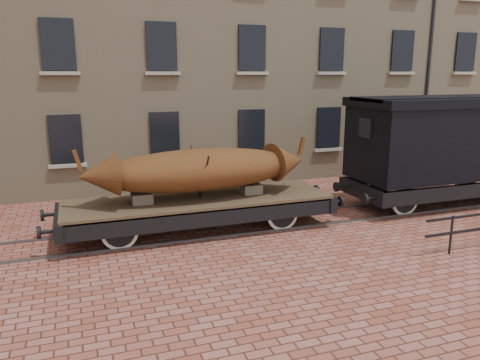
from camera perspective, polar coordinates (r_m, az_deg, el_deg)
name	(u,v)px	position (r m, az deg, el deg)	size (l,w,h in m)	color
ground	(279,222)	(14.43, 4.75, -5.13)	(90.00, 90.00, 0.00)	brown
warehouse_cream	(253,20)	(24.23, 1.63, 18.94)	(40.00, 10.19, 14.00)	tan
rail_track	(279,221)	(14.42, 4.75, -5.02)	(30.00, 1.52, 0.06)	#59595E
flatcar_wagon	(199,205)	(13.39, -5.03, -3.02)	(8.45, 2.29, 1.28)	brown
iron_boat	(200,169)	(13.16, -4.92, 1.29)	(6.67, 2.01, 1.59)	#5E2E11
goods_van	(443,138)	(17.27, 23.52, 4.76)	(7.18, 2.62, 3.71)	black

